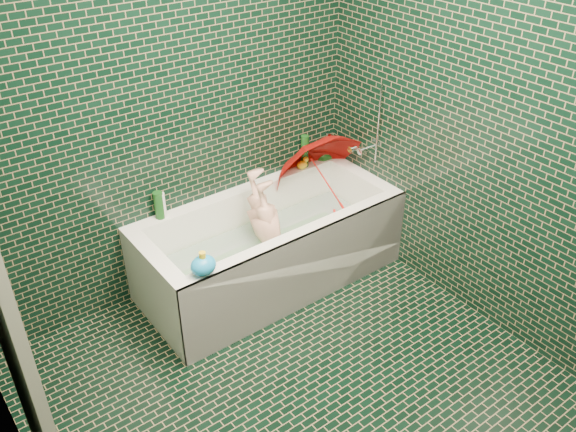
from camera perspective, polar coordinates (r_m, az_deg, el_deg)
floor at (r=3.39m, az=2.38°, el=-17.35°), size 2.80×2.80×0.00m
wall_back at (r=3.63m, az=-11.42°, el=10.25°), size 2.80×0.00×2.80m
wall_right at (r=3.45m, az=20.05°, el=7.71°), size 0.00×2.80×2.80m
bathtub at (r=4.03m, az=-1.58°, el=-3.58°), size 1.70×0.75×0.55m
bath_mat at (r=4.08m, az=-1.71°, el=-4.09°), size 1.35×0.47×0.01m
water at (r=3.99m, az=-1.75°, el=-2.44°), size 1.48×0.53×0.00m
towel at (r=2.47m, az=-24.32°, el=-10.38°), size 0.08×0.44×1.12m
faucet at (r=4.20m, az=7.36°, el=6.67°), size 0.18×0.19×0.55m
child at (r=4.00m, az=-1.54°, el=-2.15°), size 1.04×0.65×0.38m
umbrella at (r=4.22m, az=3.53°, el=3.32°), size 0.82×0.94×0.93m
soap_bottle_a at (r=4.48m, az=4.03°, el=5.40°), size 0.11×0.12×0.28m
soap_bottle_b at (r=4.50m, az=3.67°, el=5.56°), size 0.09×0.09×0.19m
soap_bottle_c at (r=4.45m, az=3.74°, el=5.23°), size 0.16×0.16×0.18m
bottle_right_tall at (r=4.31m, az=1.57°, el=6.09°), size 0.07×0.07×0.23m
bottle_right_pump at (r=4.46m, az=3.85°, el=6.68°), size 0.07×0.07×0.19m
bottle_left_tall at (r=3.81m, az=-11.98°, el=1.00°), size 0.06×0.06×0.18m
bottle_left_short at (r=3.82m, az=-11.75°, el=1.00°), size 0.06×0.06×0.16m
rubber_duck at (r=4.31m, az=1.40°, el=4.90°), size 0.10×0.07×0.08m
bath_toy at (r=3.30m, az=-7.93°, el=-4.58°), size 0.15×0.12×0.14m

